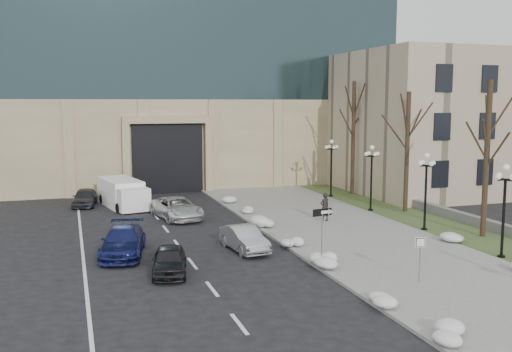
# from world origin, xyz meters

# --- Properties ---
(ground) EXTENTS (160.00, 160.00, 0.00)m
(ground) POSITION_xyz_m (0.00, 0.00, 0.00)
(ground) COLOR black
(ground) RESTS_ON ground
(sidewalk) EXTENTS (9.00, 40.00, 0.12)m
(sidewalk) POSITION_xyz_m (3.50, 14.00, 0.06)
(sidewalk) COLOR gray
(sidewalk) RESTS_ON ground
(curb) EXTENTS (0.30, 40.00, 0.14)m
(curb) POSITION_xyz_m (-1.00, 14.00, 0.07)
(curb) COLOR gray
(curb) RESTS_ON ground
(grass_strip) EXTENTS (4.00, 40.00, 0.10)m
(grass_strip) POSITION_xyz_m (10.00, 14.00, 0.05)
(grass_strip) COLOR #384B25
(grass_strip) RESTS_ON ground
(stone_wall) EXTENTS (0.50, 30.00, 0.70)m
(stone_wall) POSITION_xyz_m (12.00, 16.00, 0.35)
(stone_wall) COLOR slate
(stone_wall) RESTS_ON ground
(classical_building) EXTENTS (22.00, 18.12, 12.00)m
(classical_building) POSITION_xyz_m (22.00, 27.98, 6.00)
(classical_building) COLOR tan
(classical_building) RESTS_ON ground
(car_a) EXTENTS (2.18, 3.94, 1.27)m
(car_a) POSITION_xyz_m (-7.82, 8.68, 0.63)
(car_a) COLOR black
(car_a) RESTS_ON ground
(car_b) EXTENTS (1.82, 4.08, 1.30)m
(car_b) POSITION_xyz_m (-3.41, 11.51, 0.65)
(car_b) COLOR #989B9F
(car_b) RESTS_ON ground
(car_c) EXTENTS (2.98, 5.31, 1.45)m
(car_c) POSITION_xyz_m (-9.53, 12.55, 0.73)
(car_c) COLOR navy
(car_c) RESTS_ON ground
(car_d) EXTENTS (3.15, 5.44, 1.42)m
(car_d) POSITION_xyz_m (-5.23, 20.96, 0.71)
(car_d) COLOR silver
(car_d) RESTS_ON ground
(car_e) EXTENTS (2.13, 4.12, 1.34)m
(car_e) POSITION_xyz_m (-11.00, 27.74, 0.67)
(car_e) COLOR #323338
(car_e) RESTS_ON ground
(pedestrian) EXTENTS (0.76, 0.59, 1.83)m
(pedestrian) POSITION_xyz_m (3.60, 16.63, 1.03)
(pedestrian) COLOR black
(pedestrian) RESTS_ON sidewalk
(box_truck) EXTENTS (3.42, 6.68, 2.02)m
(box_truck) POSITION_xyz_m (-8.28, 26.52, 0.98)
(box_truck) COLOR white
(box_truck) RESTS_ON ground
(one_way_sign) EXTENTS (1.08, 0.31, 2.86)m
(one_way_sign) POSITION_xyz_m (-0.72, 7.31, 2.36)
(one_way_sign) COLOR slate
(one_way_sign) RESTS_ON ground
(keep_sign) EXTENTS (0.44, 0.18, 2.09)m
(keep_sign) POSITION_xyz_m (2.02, 3.75, 1.54)
(keep_sign) COLOR slate
(keep_sign) RESTS_ON ground
(snow_clump_a) EXTENTS (1.10, 1.60, 0.36)m
(snow_clump_a) POSITION_xyz_m (-0.57, -1.72, 0.30)
(snow_clump_a) COLOR silver
(snow_clump_a) RESTS_ON sidewalk
(snow_clump_b) EXTENTS (1.10, 1.60, 0.36)m
(snow_clump_b) POSITION_xyz_m (-0.55, 1.95, 0.30)
(snow_clump_b) COLOR silver
(snow_clump_b) RESTS_ON sidewalk
(snow_clump_c) EXTENTS (1.10, 1.60, 0.36)m
(snow_clump_c) POSITION_xyz_m (-0.56, 7.38, 0.30)
(snow_clump_c) COLOR silver
(snow_clump_c) RESTS_ON sidewalk
(snow_clump_d) EXTENTS (1.10, 1.60, 0.36)m
(snow_clump_d) POSITION_xyz_m (-0.85, 11.04, 0.30)
(snow_clump_d) COLOR silver
(snow_clump_d) RESTS_ON sidewalk
(snow_clump_e) EXTENTS (1.10, 1.60, 0.36)m
(snow_clump_e) POSITION_xyz_m (-0.64, 16.30, 0.30)
(snow_clump_e) COLOR silver
(snow_clump_e) RESTS_ON sidewalk
(snow_clump_f) EXTENTS (1.10, 1.60, 0.36)m
(snow_clump_f) POSITION_xyz_m (-0.31, 20.47, 0.30)
(snow_clump_f) COLOR silver
(snow_clump_f) RESTS_ON sidewalk
(snow_clump_g) EXTENTS (1.10, 1.60, 0.36)m
(snow_clump_g) POSITION_xyz_m (-0.38, 24.56, 0.30)
(snow_clump_g) COLOR silver
(snow_clump_g) RESTS_ON sidewalk
(snow_clump_i) EXTENTS (1.10, 1.60, 0.36)m
(snow_clump_i) POSITION_xyz_m (7.89, 9.50, 0.30)
(snow_clump_i) COLOR silver
(snow_clump_i) RESTS_ON sidewalk
(lamppost_a) EXTENTS (1.18, 1.18, 4.76)m
(lamppost_a) POSITION_xyz_m (8.30, 6.00, 3.07)
(lamppost_a) COLOR black
(lamppost_a) RESTS_ON ground
(lamppost_b) EXTENTS (1.18, 1.18, 4.76)m
(lamppost_b) POSITION_xyz_m (8.30, 12.50, 3.07)
(lamppost_b) COLOR black
(lamppost_b) RESTS_ON ground
(lamppost_c) EXTENTS (1.18, 1.18, 4.76)m
(lamppost_c) POSITION_xyz_m (8.30, 19.00, 3.07)
(lamppost_c) COLOR black
(lamppost_c) RESTS_ON ground
(lamppost_d) EXTENTS (1.18, 1.18, 4.76)m
(lamppost_d) POSITION_xyz_m (8.30, 25.50, 3.07)
(lamppost_d) COLOR black
(lamppost_d) RESTS_ON ground
(tree_near) EXTENTS (3.20, 3.20, 9.00)m
(tree_near) POSITION_xyz_m (10.50, 10.00, 5.83)
(tree_near) COLOR black
(tree_near) RESTS_ON ground
(tree_mid) EXTENTS (3.20, 3.20, 8.50)m
(tree_mid) POSITION_xyz_m (10.50, 18.00, 5.50)
(tree_mid) COLOR black
(tree_mid) RESTS_ON ground
(tree_far) EXTENTS (3.20, 3.20, 9.50)m
(tree_far) POSITION_xyz_m (10.50, 26.00, 6.15)
(tree_far) COLOR black
(tree_far) RESTS_ON ground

